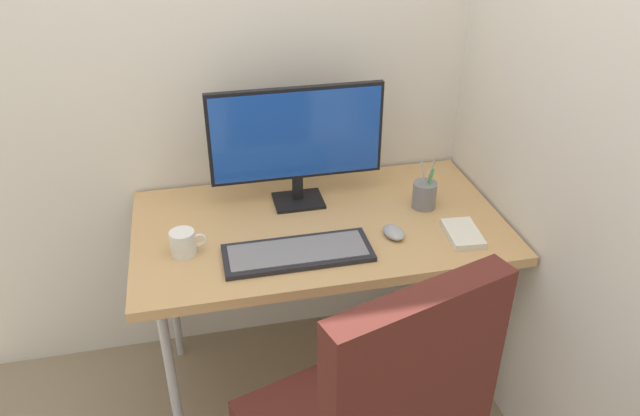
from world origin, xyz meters
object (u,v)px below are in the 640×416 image
at_px(keyboard, 298,253).
at_px(coffee_mug, 184,243).
at_px(pen_holder, 424,194).
at_px(notebook, 463,234).
at_px(monitor, 297,138).
at_px(mouse, 394,232).

height_order(keyboard, coffee_mug, coffee_mug).
distance_m(pen_holder, coffee_mug, 0.86).
bearing_deg(pen_holder, coffee_mug, -172.24).
height_order(keyboard, notebook, notebook).
xyz_separation_m(monitor, pen_holder, (0.43, -0.14, -0.20)).
xyz_separation_m(monitor, mouse, (0.27, -0.30, -0.24)).
bearing_deg(mouse, monitor, 121.68).
bearing_deg(coffee_mug, mouse, -3.97).
xyz_separation_m(keyboard, mouse, (0.33, 0.04, 0.01)).
xyz_separation_m(monitor, notebook, (0.49, -0.35, -0.24)).
relative_size(keyboard, mouse, 5.01).
relative_size(mouse, pen_holder, 0.51).
bearing_deg(keyboard, notebook, -1.30).
bearing_deg(monitor, mouse, -48.45).
distance_m(notebook, coffee_mug, 0.91).
xyz_separation_m(keyboard, pen_holder, (0.50, 0.20, 0.04)).
bearing_deg(pen_holder, mouse, -135.65).
bearing_deg(keyboard, mouse, 6.52).
distance_m(keyboard, coffee_mug, 0.36).
distance_m(monitor, keyboard, 0.42).
height_order(mouse, notebook, mouse).
xyz_separation_m(mouse, notebook, (0.22, -0.05, -0.00)).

